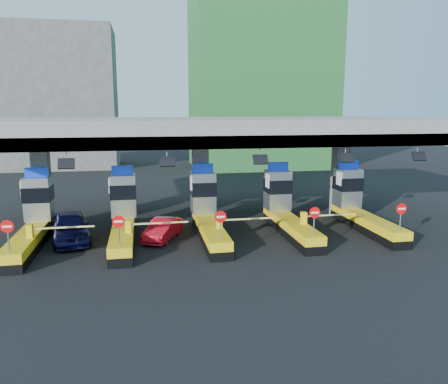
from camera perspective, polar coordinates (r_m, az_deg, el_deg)
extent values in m
plane|color=black|center=(26.92, -2.19, -5.59)|extent=(120.00, 120.00, 0.00)
cube|color=slate|center=(28.85, -3.16, 8.10)|extent=(28.00, 12.00, 1.50)
cube|color=#4C4C49|center=(23.24, -1.30, 6.52)|extent=(28.00, 0.60, 0.70)
cube|color=slate|center=(29.64, -22.63, 0.55)|extent=(1.00, 1.00, 5.50)
cube|color=slate|center=(29.21, -3.09, 1.23)|extent=(1.00, 1.00, 5.50)
cube|color=slate|center=(32.07, 14.92, 1.73)|extent=(1.00, 1.00, 5.50)
cylinder|color=slate|center=(23.29, -19.88, 4.42)|extent=(0.06, 0.06, 0.50)
cube|color=black|center=(23.13, -19.90, 3.50)|extent=(0.80, 0.38, 0.54)
cylinder|color=slate|center=(23.02, -7.47, 4.89)|extent=(0.06, 0.06, 0.50)
cube|color=black|center=(22.86, -7.42, 3.97)|extent=(0.80, 0.38, 0.54)
cylinder|color=slate|center=(23.82, 4.67, 5.14)|extent=(0.06, 0.06, 0.50)
cube|color=black|center=(23.67, 4.78, 4.25)|extent=(0.80, 0.38, 0.54)
cylinder|color=slate|center=(25.59, 15.58, 5.17)|extent=(0.06, 0.06, 0.50)
cube|color=black|center=(25.45, 15.74, 4.34)|extent=(0.80, 0.38, 0.54)
cylinder|color=slate|center=(27.87, 23.95, 5.06)|extent=(0.06, 0.06, 0.50)
cube|color=black|center=(27.74, 24.13, 4.30)|extent=(0.80, 0.38, 0.54)
cube|color=black|center=(26.38, -24.01, -6.30)|extent=(1.20, 8.00, 0.50)
cube|color=#E5B70C|center=(26.25, -24.09, -5.26)|extent=(1.20, 8.00, 0.50)
cube|color=#9EA3A8|center=(28.56, -23.05, -0.75)|extent=(1.50, 1.50, 2.60)
cube|color=black|center=(28.49, -23.11, -0.17)|extent=(1.56, 1.56, 0.90)
cube|color=#0C2DBF|center=(28.31, -23.29, 2.39)|extent=(1.30, 0.35, 0.55)
cube|color=white|center=(28.34, -24.86, 0.47)|extent=(0.06, 0.70, 0.90)
cylinder|color=slate|center=(22.66, -26.33, -5.51)|extent=(0.07, 0.07, 1.30)
cylinder|color=red|center=(22.48, -26.48, -4.05)|extent=(0.60, 0.04, 0.60)
cube|color=white|center=(22.46, -26.49, -4.07)|extent=(0.42, 0.02, 0.10)
cube|color=#E5B70C|center=(24.89, -24.04, -4.66)|extent=(0.30, 0.35, 0.70)
cube|color=white|center=(24.52, -20.29, -4.37)|extent=(3.20, 0.08, 0.08)
cube|color=black|center=(25.66, -13.03, -6.10)|extent=(1.20, 8.00, 0.50)
cube|color=#E5B70C|center=(25.52, -13.08, -5.02)|extent=(1.20, 8.00, 0.50)
cube|color=#9EA3A8|center=(27.90, -12.99, -0.42)|extent=(1.50, 1.50, 2.60)
cube|color=black|center=(27.82, -13.01, 0.18)|extent=(1.56, 1.56, 0.90)
cube|color=#0C2DBF|center=(27.64, -13.12, 2.80)|extent=(1.30, 0.35, 0.55)
cube|color=white|center=(27.53, -14.73, 0.84)|extent=(0.06, 0.70, 0.90)
cylinder|color=slate|center=(21.82, -13.55, -5.27)|extent=(0.07, 0.07, 1.30)
cylinder|color=red|center=(21.63, -13.62, -3.76)|extent=(0.60, 0.04, 0.60)
cube|color=white|center=(21.61, -13.62, -3.78)|extent=(0.42, 0.02, 0.10)
cube|color=#E5B70C|center=(24.19, -12.42, -4.39)|extent=(0.30, 0.35, 0.70)
cube|color=white|center=(24.16, -8.51, -4.03)|extent=(3.20, 0.08, 0.08)
cube|color=black|center=(25.90, -1.86, -5.66)|extent=(1.20, 8.00, 0.50)
cube|color=#E5B70C|center=(25.77, -1.87, -4.60)|extent=(1.20, 8.00, 0.50)
cube|color=#9EA3A8|center=(28.12, -2.76, -0.07)|extent=(1.50, 1.50, 2.60)
cube|color=black|center=(28.05, -2.76, 0.53)|extent=(1.56, 1.56, 0.90)
cube|color=#0C2DBF|center=(27.87, -2.79, 3.13)|extent=(1.30, 0.35, 0.55)
cube|color=white|center=(27.61, -4.33, 1.19)|extent=(0.06, 0.70, 0.90)
cylinder|color=slate|center=(22.10, -0.46, -4.76)|extent=(0.07, 0.07, 1.30)
cylinder|color=red|center=(21.92, -0.44, -3.27)|extent=(0.60, 0.04, 0.60)
cube|color=white|center=(21.90, -0.43, -3.28)|extent=(0.42, 0.02, 0.10)
cube|color=#E5B70C|center=(24.52, -0.64, -3.93)|extent=(0.30, 0.35, 0.70)
cube|color=white|center=(24.83, 3.12, -3.53)|extent=(3.20, 0.08, 0.08)
cube|color=black|center=(27.08, 8.69, -5.05)|extent=(1.20, 8.00, 0.50)
cube|color=#E5B70C|center=(26.95, 8.72, -4.03)|extent=(1.20, 8.00, 0.50)
cube|color=#9EA3A8|center=(29.21, 7.00, 0.27)|extent=(1.50, 1.50, 2.60)
cube|color=black|center=(29.14, 7.03, 0.84)|extent=(1.56, 1.56, 0.90)
cube|color=#0C2DBF|center=(28.97, 7.07, 3.34)|extent=(1.30, 0.35, 0.55)
cube|color=white|center=(28.58, 5.68, 1.49)|extent=(0.06, 0.70, 0.90)
cylinder|color=slate|center=(23.47, 11.68, -4.06)|extent=(0.07, 0.07, 1.30)
cylinder|color=red|center=(23.31, 11.76, -2.65)|extent=(0.60, 0.04, 0.60)
cube|color=white|center=(23.28, 11.78, -2.67)|extent=(0.42, 0.02, 0.10)
cube|color=#E5B70C|center=(25.83, 10.37, -3.35)|extent=(0.30, 0.35, 0.70)
cube|color=white|center=(26.44, 13.72, -2.94)|extent=(3.20, 0.08, 0.08)
cube|color=black|center=(29.09, 18.06, -4.37)|extent=(1.20, 8.00, 0.50)
cube|color=#E5B70C|center=(28.96, 18.12, -3.41)|extent=(1.20, 8.00, 0.50)
cube|color=#9EA3A8|center=(31.08, 15.82, 0.57)|extent=(1.50, 1.50, 2.60)
cube|color=black|center=(31.01, 15.87, 1.11)|extent=(1.56, 1.56, 0.90)
cube|color=#0C2DBF|center=(30.85, 15.97, 3.46)|extent=(1.30, 0.35, 0.55)
cube|color=white|center=(30.35, 14.79, 1.72)|extent=(0.06, 0.70, 0.90)
cylinder|color=slate|center=(25.76, 22.05, -3.32)|extent=(0.07, 0.07, 1.30)
cylinder|color=red|center=(25.61, 22.18, -2.04)|extent=(0.60, 0.04, 0.60)
cube|color=white|center=(25.59, 22.21, -2.05)|extent=(0.42, 0.02, 0.10)
cube|color=#E5B70C|center=(27.99, 19.99, -2.75)|extent=(0.30, 0.35, 0.70)
cube|color=white|center=(28.83, 22.83, -2.36)|extent=(3.20, 0.08, 0.08)
cube|color=#1E5926|center=(60.04, 4.87, 16.80)|extent=(18.00, 12.00, 28.00)
cube|color=#4C4C49|center=(62.44, -20.48, 11.35)|extent=(14.00, 10.00, 18.00)
imported|color=black|center=(26.89, -19.44, -4.31)|extent=(2.97, 5.37, 1.73)
imported|color=red|center=(26.05, -8.00, -4.84)|extent=(2.70, 3.92, 1.23)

